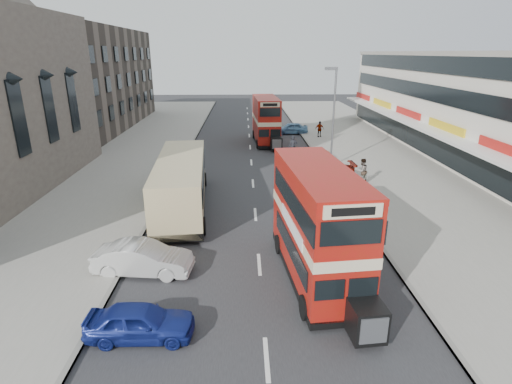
% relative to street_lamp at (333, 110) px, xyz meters
% --- Properties ---
extents(ground, '(160.00, 160.00, 0.00)m').
position_rel_street_lamp_xyz_m(ground, '(-6.52, -18.00, -4.78)').
color(ground, '#28282B').
rests_on(ground, ground).
extents(road_surface, '(12.00, 90.00, 0.01)m').
position_rel_street_lamp_xyz_m(road_surface, '(-6.52, 2.00, -4.78)').
color(road_surface, '#28282B').
rests_on(road_surface, ground).
extents(pavement_right, '(12.00, 90.00, 0.15)m').
position_rel_street_lamp_xyz_m(pavement_right, '(5.48, 2.00, -4.71)').
color(pavement_right, gray).
rests_on(pavement_right, ground).
extents(pavement_left, '(12.00, 90.00, 0.15)m').
position_rel_street_lamp_xyz_m(pavement_left, '(-18.52, 2.00, -4.71)').
color(pavement_left, gray).
rests_on(pavement_left, ground).
extents(kerb_left, '(0.20, 90.00, 0.16)m').
position_rel_street_lamp_xyz_m(kerb_left, '(-12.62, 2.00, -4.71)').
color(kerb_left, gray).
rests_on(kerb_left, ground).
extents(kerb_right, '(0.20, 90.00, 0.16)m').
position_rel_street_lamp_xyz_m(kerb_right, '(-0.42, 2.00, -4.71)').
color(kerb_right, gray).
rests_on(kerb_right, ground).
extents(brick_terrace, '(14.00, 28.00, 12.00)m').
position_rel_street_lamp_xyz_m(brick_terrace, '(-28.52, 20.00, 1.22)').
color(brick_terrace, '#66594C').
rests_on(brick_terrace, ground).
extents(commercial_row, '(9.90, 46.20, 9.30)m').
position_rel_street_lamp_xyz_m(commercial_row, '(13.42, 4.00, -0.09)').
color(commercial_row, beige).
rests_on(commercial_row, ground).
extents(street_lamp, '(1.00, 0.20, 8.12)m').
position_rel_street_lamp_xyz_m(street_lamp, '(0.00, 0.00, 0.00)').
color(street_lamp, slate).
rests_on(street_lamp, ground).
extents(bus_main, '(3.15, 8.62, 4.71)m').
position_rel_street_lamp_xyz_m(bus_main, '(-4.16, -17.18, -2.31)').
color(bus_main, black).
rests_on(bus_main, ground).
extents(bus_second, '(2.69, 8.44, 4.62)m').
position_rel_street_lamp_xyz_m(bus_second, '(-4.79, 10.10, -2.35)').
color(bus_second, black).
rests_on(bus_second, ground).
extents(coach, '(3.61, 11.09, 2.89)m').
position_rel_street_lamp_xyz_m(coach, '(-11.04, -8.68, -3.08)').
color(coach, black).
rests_on(coach, ground).
extents(car_left_near, '(3.66, 1.52, 1.24)m').
position_rel_street_lamp_xyz_m(car_left_near, '(-10.73, -20.82, -4.17)').
color(car_left_near, navy).
rests_on(car_left_near, ground).
extents(car_left_front, '(4.41, 1.97, 1.41)m').
position_rel_street_lamp_xyz_m(car_left_front, '(-11.62, -16.57, -4.08)').
color(car_left_front, beige).
rests_on(car_left_front, ground).
extents(car_right_a, '(4.75, 2.11, 1.35)m').
position_rel_street_lamp_xyz_m(car_right_a, '(-1.12, -3.24, -4.11)').
color(car_right_a, maroon).
rests_on(car_right_a, ground).
extents(car_right_b, '(4.54, 2.47, 1.21)m').
position_rel_street_lamp_xyz_m(car_right_b, '(-1.71, 2.19, -4.18)').
color(car_right_b, '#C05913').
rests_on(car_right_b, ground).
extents(car_right_c, '(4.08, 1.83, 1.36)m').
position_rel_street_lamp_xyz_m(car_right_c, '(-1.59, 14.88, -4.10)').
color(car_right_c, '#5C8FB8').
rests_on(car_right_c, ground).
extents(pedestrian_near, '(0.83, 0.73, 1.87)m').
position_rel_street_lamp_xyz_m(pedestrian_near, '(1.37, -4.62, -3.70)').
color(pedestrian_near, gray).
rests_on(pedestrian_near, pavement_right).
extents(pedestrian_far, '(1.09, 0.62, 1.76)m').
position_rel_street_lamp_xyz_m(pedestrian_far, '(1.36, 12.38, -3.76)').
color(pedestrian_far, gray).
rests_on(pedestrian_far, pavement_right).
extents(cyclist, '(0.74, 1.57, 2.29)m').
position_rel_street_lamp_xyz_m(cyclist, '(-2.82, 2.37, -3.93)').
color(cyclist, gray).
rests_on(cyclist, ground).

